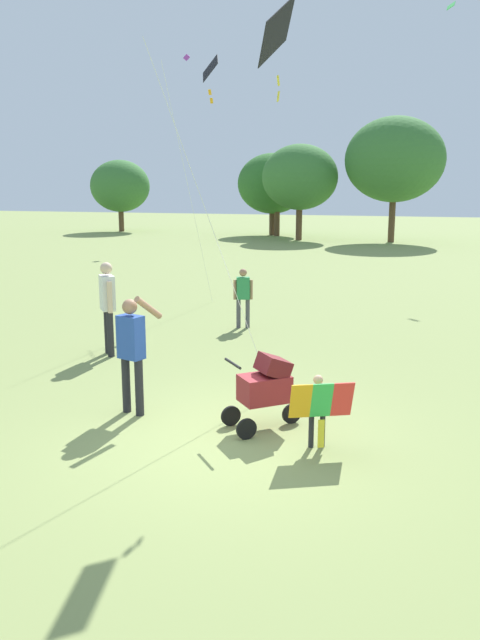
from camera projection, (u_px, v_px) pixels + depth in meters
ground_plane at (224, 441)px, 8.20m from camera, size 120.00×120.00×0.00m
treeline_distant at (329, 176)px, 37.72m from camera, size 42.49×7.47×6.88m
child_with_butterfly_kite at (319, 404)px, 7.86m from camera, size 0.78×0.50×0.94m
person_adult_flyer at (131, 345)px, 8.99m from camera, size 0.63×0.50×1.75m
stroller at (266, 385)px, 8.53m from camera, size 1.02×0.93×1.03m
kite_adult_black at (274, 42)px, 8.88m from camera, size 1.73×1.76×5.81m
kite_orange_delta at (209, 77)px, 16.55m from camera, size 0.70×2.73×6.58m
person_red_shirt at (108, 301)px, 12.12m from camera, size 0.43×0.47×1.80m
person_kid_running at (243, 293)px, 14.49m from camera, size 0.42×0.27×1.36m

